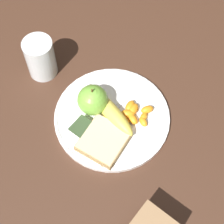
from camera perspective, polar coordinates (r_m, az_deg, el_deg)
ground_plane at (r=0.90m, az=-0.00°, el=-0.99°), size 3.00×3.00×0.00m
plate at (r=0.89m, az=-0.00°, el=-0.75°), size 0.27×0.27×0.01m
juice_glass at (r=0.95m, az=-10.76°, el=8.04°), size 0.07×0.07×0.11m
apple at (r=0.87m, az=-2.95°, el=1.84°), size 0.07×0.07×0.08m
banana at (r=0.87m, az=-0.39°, el=0.42°), size 0.07×0.17×0.04m
bread_slice at (r=0.84m, az=-1.28°, el=-4.44°), size 0.11×0.11×0.02m
fork at (r=0.89m, az=0.22°, el=0.07°), size 0.18×0.03×0.00m
jam_packet at (r=0.86m, az=-4.64°, el=-2.50°), size 0.05×0.04×0.02m
orange_segment_0 at (r=0.88m, az=4.84°, el=-0.78°), size 0.03×0.02×0.01m
orange_segment_1 at (r=0.87m, az=4.78°, el=-1.46°), size 0.03×0.03×0.02m
orange_segment_2 at (r=0.88m, az=2.39°, el=-0.26°), size 0.04×0.04×0.02m
orange_segment_3 at (r=0.87m, az=3.18°, el=-1.05°), size 0.03×0.04×0.02m
orange_segment_4 at (r=0.88m, az=3.26°, el=0.40°), size 0.04×0.03×0.02m
orange_segment_5 at (r=0.87m, az=1.76°, el=-1.68°), size 0.03×0.03×0.02m
orange_segment_6 at (r=0.89m, az=2.77°, el=0.90°), size 0.04×0.03×0.02m
orange_segment_7 at (r=0.89m, az=5.38°, el=0.38°), size 0.04×0.03×0.02m
orange_segment_8 at (r=0.87m, az=1.52°, el=-0.84°), size 0.02×0.03×0.02m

